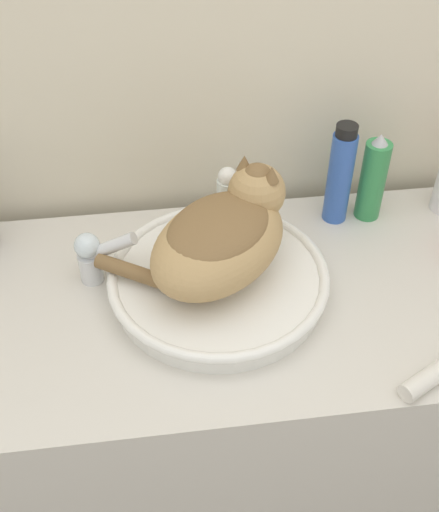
% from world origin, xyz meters
% --- Properties ---
extents(wall_back, '(8.00, 0.05, 2.40)m').
position_xyz_m(wall_back, '(0.00, 0.61, 1.20)').
color(wall_back, beige).
rests_on(wall_back, ground_plane).
extents(vanity_counter, '(1.28, 0.56, 0.81)m').
position_xyz_m(vanity_counter, '(0.00, 0.28, 0.41)').
color(vanity_counter, beige).
rests_on(vanity_counter, ground_plane).
extents(sink_basin, '(0.41, 0.41, 0.05)m').
position_xyz_m(sink_basin, '(-0.04, 0.29, 0.84)').
color(sink_basin, white).
rests_on(sink_basin, vanity_counter).
extents(cat, '(0.39, 0.34, 0.18)m').
position_xyz_m(cat, '(-0.03, 0.30, 0.94)').
color(cat, tan).
rests_on(cat, sink_basin).
extents(faucet, '(0.12, 0.06, 0.12)m').
position_xyz_m(faucet, '(-0.27, 0.35, 0.88)').
color(faucet, silver).
rests_on(faucet, vanity_counter).
extents(spray_bottle_trigger, '(0.05, 0.05, 0.20)m').
position_xyz_m(spray_bottle_trigger, '(0.30, 0.48, 0.90)').
color(spray_bottle_trigger, '#338C4C').
rests_on(spray_bottle_trigger, vanity_counter).
extents(deodorant_stick, '(0.04, 0.04, 0.15)m').
position_xyz_m(deodorant_stick, '(-0.00, 0.48, 0.88)').
color(deodorant_stick, silver).
rests_on(deodorant_stick, vanity_counter).
extents(shampoo_bottle_tall, '(0.05, 0.05, 0.22)m').
position_xyz_m(shampoo_bottle_tall, '(0.23, 0.48, 0.92)').
color(shampoo_bottle_tall, '#335BB7').
rests_on(shampoo_bottle_tall, vanity_counter).
extents(cream_tube, '(0.14, 0.10, 0.04)m').
position_xyz_m(cream_tube, '(0.28, 0.05, 0.83)').
color(cream_tube, silver).
rests_on(cream_tube, vanity_counter).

